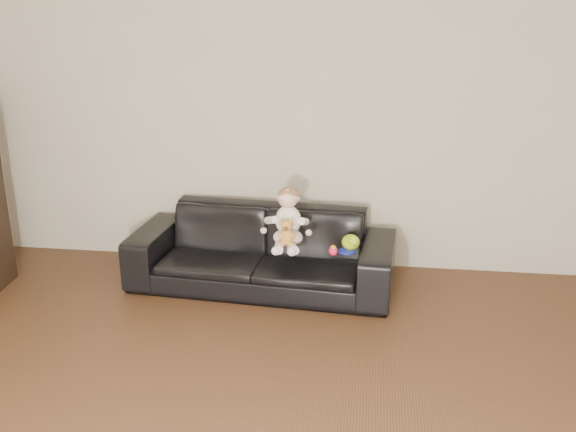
# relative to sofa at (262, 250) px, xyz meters

# --- Properties ---
(wall_back) EXTENTS (5.00, 0.00, 5.00)m
(wall_back) POSITION_rel_sofa_xyz_m (0.20, 0.50, 1.02)
(wall_back) COLOR #B4AA97
(wall_back) RESTS_ON ground
(sofa) EXTENTS (2.00, 0.90, 0.57)m
(sofa) POSITION_rel_sofa_xyz_m (0.00, 0.00, 0.00)
(sofa) COLOR black
(sofa) RESTS_ON floor
(baby) EXTENTS (0.32, 0.38, 0.43)m
(baby) POSITION_rel_sofa_xyz_m (0.21, -0.11, 0.28)
(baby) COLOR #FED6D7
(baby) RESTS_ON sofa
(teddy_bear) EXTENTS (0.13, 0.13, 0.19)m
(teddy_bear) POSITION_rel_sofa_xyz_m (0.22, -0.24, 0.24)
(teddy_bear) COLOR #C28137
(teddy_bear) RESTS_ON sofa
(toy_green) EXTENTS (0.17, 0.19, 0.11)m
(toy_green) POSITION_rel_sofa_xyz_m (0.66, -0.12, 0.14)
(toy_green) COLOR #A4CF18
(toy_green) RESTS_ON sofa
(toy_rattle) EXTENTS (0.08, 0.08, 0.07)m
(toy_rattle) POSITION_rel_sofa_xyz_m (0.55, -0.26, 0.12)
(toy_rattle) COLOR #DE1A46
(toy_rattle) RESTS_ON sofa
(toy_blue_disc) EXTENTS (0.14, 0.14, 0.02)m
(toy_blue_disc) POSITION_rel_sofa_xyz_m (0.64, -0.18, 0.10)
(toy_blue_disc) COLOR #1621B7
(toy_blue_disc) RESTS_ON sofa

